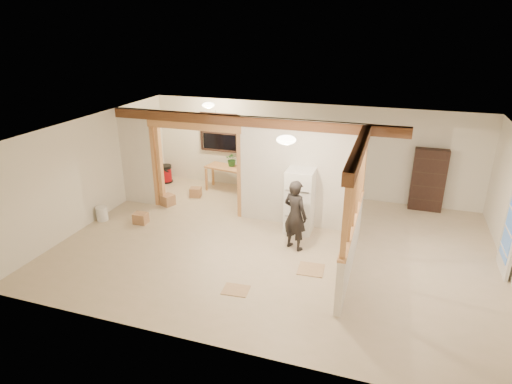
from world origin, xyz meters
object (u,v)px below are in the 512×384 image
(shop_vac, at_px, (166,174))
(refrigerator, at_px, (300,201))
(bookshelf, at_px, (428,180))
(work_table, at_px, (226,178))
(woman, at_px, (295,215))

(shop_vac, bearing_deg, refrigerator, -23.06)
(bookshelf, bearing_deg, shop_vac, -177.79)
(refrigerator, bearing_deg, work_table, 143.24)
(woman, xyz_separation_m, shop_vac, (-4.60, 2.74, -0.49))
(work_table, bearing_deg, woman, -35.91)
(woman, relative_size, shop_vac, 2.84)
(woman, xyz_separation_m, bookshelf, (2.69, 3.02, 0.04))
(woman, bearing_deg, refrigerator, -58.81)
(refrigerator, xyz_separation_m, work_table, (-2.57, 1.92, -0.39))
(work_table, bearing_deg, shop_vac, -170.15)
(woman, bearing_deg, work_table, -20.93)
(work_table, xyz_separation_m, bookshelf, (5.35, 0.28, 0.45))
(shop_vac, height_order, bookshelf, bookshelf)
(refrigerator, xyz_separation_m, woman, (0.09, -0.82, 0.02))
(woman, relative_size, work_table, 1.38)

